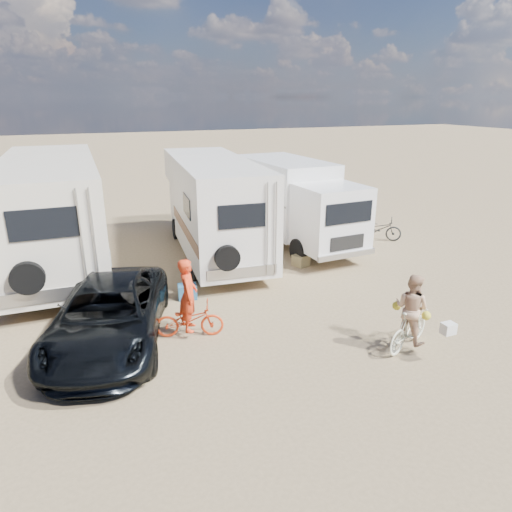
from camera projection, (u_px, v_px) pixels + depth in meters
name	position (u px, v px, depth m)	size (l,w,h in m)	color
ground	(282.00, 342.00, 10.65)	(140.00, 140.00, 0.00)	#957D59
rv_main	(214.00, 208.00, 16.06)	(2.41, 7.67, 3.39)	silver
rv_left	(54.00, 214.00, 14.88)	(2.79, 8.99, 3.55)	white
box_truck	(297.00, 204.00, 17.28)	(2.29, 6.56, 3.12)	silver
dark_suv	(109.00, 315.00, 10.40)	(2.34, 5.08, 1.41)	black
bike_man	(190.00, 320.00, 10.79)	(0.56, 1.60, 0.84)	red
bike_woman	(409.00, 328.00, 10.26)	(0.46, 1.62, 0.97)	beige
rider_man	(189.00, 302.00, 10.64)	(0.64, 0.42, 1.76)	red
rider_woman	(411.00, 316.00, 10.16)	(0.78, 0.60, 1.60)	tan
bike_parked	(378.00, 229.00, 18.11)	(0.61, 1.76, 0.93)	#252724
cooler	(187.00, 292.00, 12.88)	(0.51, 0.37, 0.41)	#265A82
crate	(301.00, 260.00, 15.41)	(0.46, 0.46, 0.37)	olive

